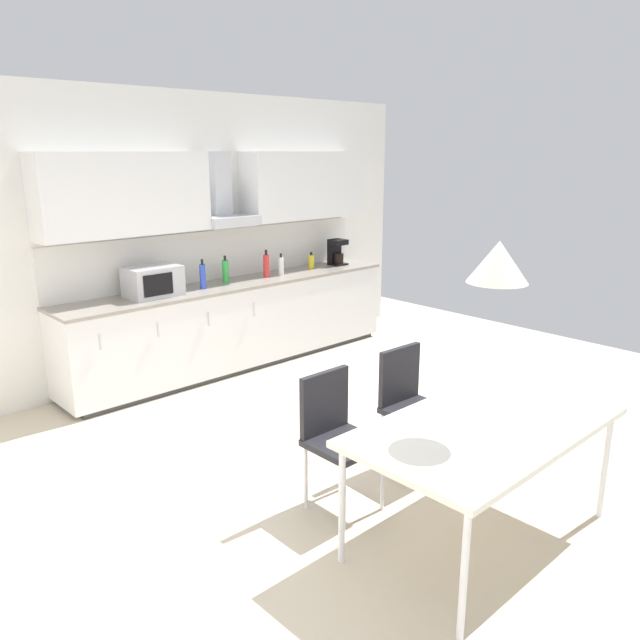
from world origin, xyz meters
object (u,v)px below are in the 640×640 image
at_px(microwave, 153,281).
at_px(chair_far_right, 409,397).
at_px(bottle_yellow, 311,261).
at_px(bottle_green, 225,271).
at_px(coffee_maker, 336,252).
at_px(bottle_blue, 203,276).
at_px(bottle_red, 266,266).
at_px(bottle_white, 281,266).
at_px(dining_table, 486,430).
at_px(pendant_lamp, 498,262).
at_px(chair_far_left, 335,427).

xyz_separation_m(microwave, chair_far_right, (0.51, -2.63, -0.50)).
bearing_deg(bottle_yellow, bottle_green, -179.98).
xyz_separation_m(coffee_maker, bottle_blue, (-1.88, -0.06, -0.03)).
xyz_separation_m(bottle_red, bottle_green, (-0.48, 0.06, -0.01)).
distance_m(bottle_white, dining_table, 3.68).
xyz_separation_m(bottle_white, pendant_lamp, (-1.35, -3.41, 0.64)).
height_order(coffee_maker, bottle_white, coffee_maker).
bearing_deg(chair_far_left, bottle_green, 68.43).
bearing_deg(microwave, dining_table, -87.65).
height_order(dining_table, pendant_lamp, pendant_lamp).
height_order(bottle_yellow, bottle_white, bottle_white).
bearing_deg(bottle_red, chair_far_right, -107.33).
bearing_deg(chair_far_left, bottle_red, 59.55).
height_order(dining_table, chair_far_right, chair_far_right).
xyz_separation_m(bottle_yellow, bottle_white, (-0.53, -0.10, 0.02)).
xyz_separation_m(bottle_white, chair_far_right, (-0.99, -2.58, -0.46)).
distance_m(bottle_red, pendant_lamp, 3.70).
xyz_separation_m(bottle_red, dining_table, (-1.18, -3.46, -0.33)).
height_order(bottle_red, dining_table, bottle_red).
distance_m(coffee_maker, bottle_red, 1.07).
bearing_deg(chair_far_right, chair_far_left, 180.00).
distance_m(microwave, dining_table, 3.48).
height_order(microwave, bottle_yellow, microwave).
distance_m(bottle_yellow, chair_far_left, 3.52).
bearing_deg(pendant_lamp, bottle_green, 78.74).
relative_size(bottle_blue, bottle_red, 1.00).
distance_m(coffee_maker, chair_far_left, 3.76).
distance_m(coffee_maker, bottle_yellow, 0.38).
height_order(microwave, bottle_red, bottle_red).
relative_size(coffee_maker, bottle_red, 1.03).
height_order(coffee_maker, bottle_yellow, coffee_maker).
bearing_deg(microwave, bottle_yellow, 1.59).
bearing_deg(bottle_blue, bottle_white, -0.34).
relative_size(bottle_yellow, chair_far_right, 0.22).
relative_size(microwave, bottle_blue, 1.65).
xyz_separation_m(bottle_yellow, chair_far_right, (-1.52, -2.68, -0.44)).
relative_size(bottle_green, chair_far_left, 0.32).
distance_m(bottle_red, bottle_white, 0.17).
xyz_separation_m(chair_far_left, pendant_lamp, (0.36, -0.83, 1.10)).
bearing_deg(pendant_lamp, bottle_red, 71.10).
xyz_separation_m(coffee_maker, pendant_lamp, (-2.25, -3.48, 0.59)).
relative_size(coffee_maker, dining_table, 0.19).
distance_m(bottle_green, dining_table, 3.60).
bearing_deg(bottle_blue, dining_table, -96.18).
height_order(bottle_yellow, bottle_red, bottle_red).
bearing_deg(pendant_lamp, bottle_yellow, 61.84).
bearing_deg(chair_far_right, bottle_yellow, 60.52).
bearing_deg(microwave, bottle_blue, -4.01).
relative_size(microwave, bottle_yellow, 2.56).
bearing_deg(bottle_red, coffee_maker, 1.46).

